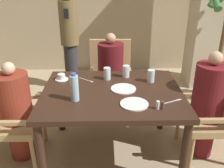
% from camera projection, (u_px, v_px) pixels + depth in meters
% --- Properties ---
extents(ground_plane, '(16.00, 16.00, 0.00)m').
position_uv_depth(ground_plane, '(112.00, 153.00, 2.70)').
color(ground_plane, tan).
extents(pillar_stone, '(0.51, 0.51, 2.70)m').
position_uv_depth(pillar_stone, '(211.00, 3.00, 3.88)').
color(pillar_stone, beige).
rests_on(pillar_stone, ground_plane).
extents(dining_table, '(1.34, 1.06, 0.75)m').
position_uv_depth(dining_table, '(112.00, 99.00, 2.43)').
color(dining_table, '#331E14').
rests_on(dining_table, ground_plane).
extents(chair_left_side, '(0.56, 0.56, 0.97)m').
position_uv_depth(chair_left_side, '(1.00, 114.00, 2.47)').
color(chair_left_side, tan).
rests_on(chair_left_side, ground_plane).
extents(diner_in_left_chair, '(0.32, 0.32, 1.05)m').
position_uv_depth(diner_in_left_chair, '(16.00, 111.00, 2.46)').
color(diner_in_left_chair, maroon).
rests_on(diner_in_left_chair, ground_plane).
extents(chair_far_side, '(0.56, 0.56, 0.97)m').
position_uv_depth(chair_far_side, '(111.00, 76.00, 3.37)').
color(chair_far_side, tan).
rests_on(chair_far_side, ground_plane).
extents(diner_in_far_chair, '(0.32, 0.32, 1.12)m').
position_uv_depth(diner_in_far_chair, '(111.00, 75.00, 3.20)').
color(diner_in_far_chair, '#5B1419').
rests_on(diner_in_far_chair, ground_plane).
extents(chair_right_side, '(0.56, 0.56, 0.97)m').
position_uv_depth(chair_right_side, '(221.00, 111.00, 2.51)').
color(chair_right_side, tan).
rests_on(chair_right_side, ground_plane).
extents(diner_in_right_chair, '(0.32, 0.32, 1.13)m').
position_uv_depth(diner_in_right_chair, '(207.00, 105.00, 2.48)').
color(diner_in_right_chair, maroon).
rests_on(diner_in_right_chair, ground_plane).
extents(standing_host, '(0.28, 0.31, 1.62)m').
position_uv_depth(standing_host, '(70.00, 37.00, 3.83)').
color(standing_host, '#2D2D33').
rests_on(standing_host, ground_plane).
extents(potted_palm, '(0.62, 0.66, 1.88)m').
position_uv_depth(potted_palm, '(221.00, 49.00, 3.56)').
color(potted_palm, brown).
rests_on(potted_palm, ground_plane).
extents(plate_main_left, '(0.25, 0.25, 0.01)m').
position_uv_depth(plate_main_left, '(134.00, 104.00, 2.15)').
color(plate_main_left, white).
rests_on(plate_main_left, dining_table).
extents(plate_main_right, '(0.25, 0.25, 0.01)m').
position_uv_depth(plate_main_right, '(123.00, 89.00, 2.42)').
color(plate_main_right, white).
rests_on(plate_main_right, dining_table).
extents(teacup_with_saucer, '(0.14, 0.14, 0.06)m').
position_uv_depth(teacup_with_saucer, '(62.00, 77.00, 2.63)').
color(teacup_with_saucer, white).
rests_on(teacup_with_saucer, dining_table).
extents(water_bottle, '(0.08, 0.08, 0.26)m').
position_uv_depth(water_bottle, '(74.00, 88.00, 2.17)').
color(water_bottle, '#A3C6DB').
rests_on(water_bottle, dining_table).
extents(glass_tall_near, '(0.07, 0.07, 0.13)m').
position_uv_depth(glass_tall_near, '(107.00, 74.00, 2.63)').
color(glass_tall_near, silver).
rests_on(glass_tall_near, dining_table).
extents(glass_tall_mid, '(0.07, 0.07, 0.13)m').
position_uv_depth(glass_tall_mid, '(151.00, 76.00, 2.57)').
color(glass_tall_mid, silver).
rests_on(glass_tall_mid, dining_table).
extents(glass_tall_far, '(0.07, 0.07, 0.13)m').
position_uv_depth(glass_tall_far, '(126.00, 71.00, 2.69)').
color(glass_tall_far, silver).
rests_on(glass_tall_far, dining_table).
extents(salt_shaker, '(0.03, 0.03, 0.07)m').
position_uv_depth(salt_shaker, '(158.00, 105.00, 2.06)').
color(salt_shaker, white).
rests_on(salt_shaker, dining_table).
extents(pepper_shaker, '(0.03, 0.03, 0.07)m').
position_uv_depth(pepper_shaker, '(162.00, 105.00, 2.07)').
color(pepper_shaker, '#4C3D2D').
rests_on(pepper_shaker, dining_table).
extents(fork_beside_plate, '(0.16, 0.13, 0.00)m').
position_uv_depth(fork_beside_plate, '(87.00, 80.00, 2.62)').
color(fork_beside_plate, silver).
rests_on(fork_beside_plate, dining_table).
extents(knife_beside_plate, '(0.19, 0.10, 0.00)m').
position_uv_depth(knife_beside_plate, '(173.00, 101.00, 2.20)').
color(knife_beside_plate, silver).
rests_on(knife_beside_plate, dining_table).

